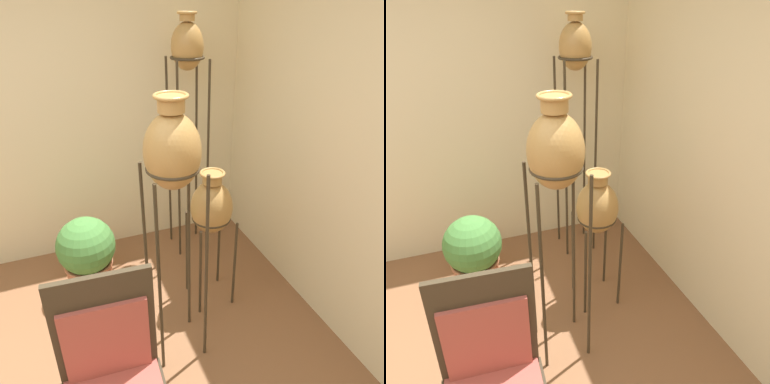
{
  "view_description": "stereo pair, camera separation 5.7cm",
  "coord_description": "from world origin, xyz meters",
  "views": [
    {
      "loc": [
        0.42,
        -1.06,
        2.14
      ],
      "look_at": [
        1.28,
        1.14,
        0.9
      ],
      "focal_mm": 35.0,
      "sensor_mm": 36.0,
      "label": 1
    },
    {
      "loc": [
        0.47,
        -1.08,
        2.14
      ],
      "look_at": [
        1.28,
        1.14,
        0.9
      ],
      "focal_mm": 35.0,
      "sensor_mm": 36.0,
      "label": 2
    }
  ],
  "objects": [
    {
      "name": "potted_plant",
      "position": [
        0.51,
        1.41,
        0.36
      ],
      "size": [
        0.45,
        0.45,
        0.67
      ],
      "color": "#B26647",
      "rests_on": "ground_plane"
    },
    {
      "name": "vase_stand_medium",
      "position": [
        0.98,
        0.67,
        1.39
      ],
      "size": [
        0.31,
        0.31,
        1.72
      ],
      "color": "#382D1E",
      "rests_on": "ground_plane"
    },
    {
      "name": "vase_stand_short",
      "position": [
        1.37,
        1.01,
        0.81
      ],
      "size": [
        0.3,
        0.3,
        1.09
      ],
      "color": "#382D1E",
      "rests_on": "ground_plane"
    },
    {
      "name": "chair",
      "position": [
        0.48,
        0.09,
        0.59
      ],
      "size": [
        0.52,
        0.55,
        1.09
      ],
      "rotation": [
        0.0,
        0.0,
        -0.07
      ],
      "color": "#382D1E",
      "rests_on": "ground_plane"
    },
    {
      "name": "vase_stand_tall",
      "position": [
        1.47,
        1.74,
        1.71
      ],
      "size": [
        0.28,
        0.28,
        2.04
      ],
      "color": "#382D1E",
      "rests_on": "ground_plane"
    }
  ]
}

